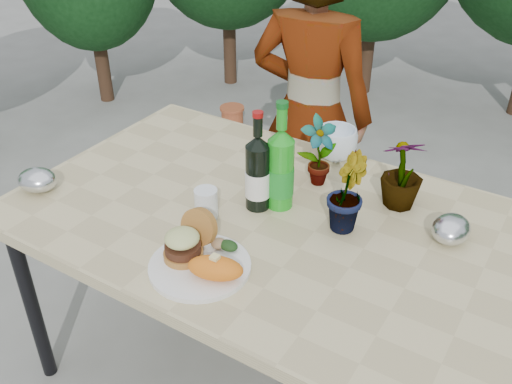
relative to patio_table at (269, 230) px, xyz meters
The scene contains 17 objects.
ground 0.69m from the patio_table, ahead, with size 80.00×80.00×0.00m, color slate.
patio_table is the anchor object (origin of this frame).
dinner_plate 0.33m from the patio_table, 95.75° to the right, with size 0.28×0.28×0.01m, color white.
burger_stack 0.33m from the patio_table, 106.26° to the right, with size 0.11×0.16×0.11m.
sweet_potato 0.35m from the patio_table, 83.89° to the right, with size 0.15×0.08×0.06m, color orange.
grilled_veg 0.24m from the patio_table, 93.73° to the right, with size 0.08×0.05×0.03m.
wine_bottle 0.19m from the patio_table, 158.24° to the left, with size 0.08×0.08×0.33m.
sparkling_water 0.20m from the patio_table, 93.27° to the left, with size 0.09×0.09×0.35m.
plastic_cup 0.22m from the patio_table, 147.06° to the right, with size 0.07×0.07×0.10m, color white.
seedling_left 0.31m from the patio_table, 81.63° to the left, with size 0.13×0.09×0.24m, color #295C1F.
seedling_mid 0.29m from the patio_table, 18.29° to the left, with size 0.13×0.11×0.24m, color #25511C.
seedling_right 0.45m from the patio_table, 40.68° to the left, with size 0.13×0.13×0.24m, color #265A1E.
blue_bowl 0.46m from the patio_table, 88.10° to the left, with size 0.15×0.15×0.12m, color white.
foil_packet_left 0.78m from the patio_table, 158.93° to the right, with size 0.13×0.11×0.08m, color silver.
foil_packet_right 0.54m from the patio_table, 18.73° to the left, with size 0.13×0.11×0.08m, color silver.
person 0.80m from the patio_table, 108.24° to the left, with size 0.53×0.35×1.47m, color #A76C53.
terracotta_pot 2.28m from the patio_table, 127.53° to the left, with size 0.17×0.17×0.14m.
Camera 1 is at (0.73, -1.25, 1.76)m, focal length 40.00 mm.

